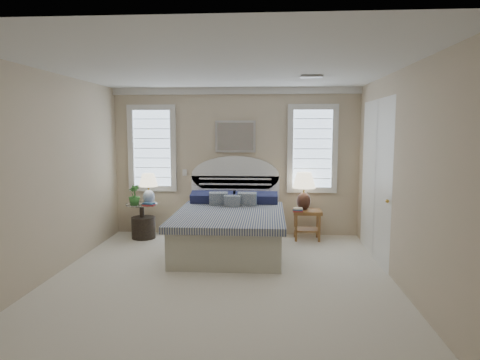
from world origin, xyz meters
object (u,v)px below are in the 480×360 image
at_px(bed, 230,226).
at_px(lamp_left, 148,185).
at_px(nightstand_right, 307,218).
at_px(lamp_right, 304,187).
at_px(side_table_left, 142,217).
at_px(floor_pot, 144,228).

bearing_deg(bed, lamp_left, 159.53).
bearing_deg(nightstand_right, lamp_right, 130.48).
height_order(side_table_left, floor_pot, side_table_left).
bearing_deg(nightstand_right, floor_pot, -178.07).
bearing_deg(nightstand_right, bed, -151.97).
xyz_separation_m(side_table_left, lamp_right, (2.89, 0.17, 0.55)).
distance_m(side_table_left, floor_pot, 0.19).
distance_m(bed, floor_pot, 1.74).
relative_size(floor_pot, lamp_right, 0.63).
relative_size(bed, floor_pot, 5.38).
xyz_separation_m(bed, lamp_left, (-1.51, 0.56, 0.58)).
distance_m(bed, lamp_left, 1.71).
relative_size(bed, lamp_right, 3.38).
bearing_deg(floor_pot, bed, -20.03).
height_order(bed, nightstand_right, bed).
distance_m(nightstand_right, floor_pot, 2.94).
height_order(bed, floor_pot, bed).
bearing_deg(lamp_right, floor_pot, -176.64).
relative_size(nightstand_right, lamp_right, 0.79).
height_order(floor_pot, lamp_right, lamp_right).
bearing_deg(lamp_right, side_table_left, -176.64).
height_order(bed, lamp_left, bed).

